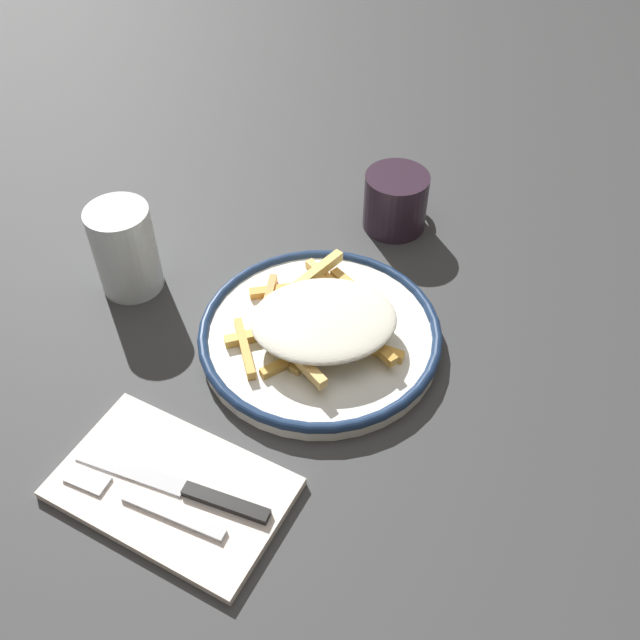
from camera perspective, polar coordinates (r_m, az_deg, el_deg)
The scene contains 8 objects.
ground_plane at distance 0.85m, azimuth 0.00°, elevation -1.77°, with size 2.60×2.60×0.00m, color #363739.
plate at distance 0.84m, azimuth 0.00°, elevation -1.19°, with size 0.29×0.29×0.02m.
fries_heap at distance 0.82m, azimuth -0.01°, elevation -0.07°, with size 0.22×0.22×0.04m.
napkin at distance 0.74m, azimuth -11.72°, elevation -13.02°, with size 0.14×0.23×0.01m, color silver.
fork at distance 0.73m, azimuth -13.94°, elevation -13.95°, with size 0.03×0.18×0.01m.
knife at distance 0.73m, azimuth -10.49°, elevation -13.18°, with size 0.04×0.21×0.01m.
water_glass at distance 0.91m, azimuth -15.28°, elevation 5.45°, with size 0.08×0.08×0.12m, color silver.
coffee_mug at distance 1.00m, azimuth 6.08°, elevation 9.45°, with size 0.11×0.09×0.08m.
Camera 1 is at (-0.50, -0.26, 0.63)m, focal length 40.12 mm.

